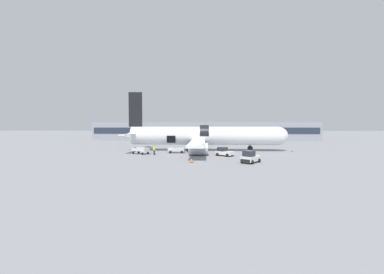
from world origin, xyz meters
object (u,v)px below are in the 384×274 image
at_px(baggage_tug_mid, 250,158).
at_px(baggage_tug_lead, 224,152).
at_px(airplane, 202,136).
at_px(baggage_cart_queued, 141,151).
at_px(ground_crew_loader_a, 154,149).
at_px(ground_crew_driver, 199,148).
at_px(baggage_cart_loading, 177,150).
at_px(ground_crew_loader_b, 191,148).

bearing_deg(baggage_tug_mid, baggage_tug_lead, 111.31).
distance_m(airplane, baggage_cart_queued, 12.87).
relative_size(baggage_tug_lead, ground_crew_loader_a, 1.86).
xyz_separation_m(baggage_tug_mid, ground_crew_driver, (-7.19, 11.68, 0.13)).
distance_m(baggage_tug_lead, baggage_cart_loading, 9.34).
bearing_deg(ground_crew_driver, baggage_cart_queued, -166.93).
bearing_deg(baggage_cart_loading, baggage_cart_queued, -161.56).
bearing_deg(ground_crew_loader_b, ground_crew_driver, -39.43).
relative_size(baggage_cart_loading, ground_crew_loader_a, 2.26).
bearing_deg(baggage_tug_mid, ground_crew_loader_a, 150.71).
bearing_deg(ground_crew_loader_b, baggage_tug_lead, -43.52).
bearing_deg(ground_crew_loader_a, ground_crew_driver, 23.54).
bearing_deg(ground_crew_loader_a, airplane, 42.44).
xyz_separation_m(baggage_tug_mid, ground_crew_loader_b, (-8.74, 12.95, 0.11)).
height_order(baggage_tug_mid, baggage_cart_loading, baggage_tug_mid).
bearing_deg(baggage_tug_lead, baggage_cart_queued, 172.64).
height_order(baggage_tug_lead, ground_crew_loader_b, ground_crew_loader_b).
xyz_separation_m(baggage_tug_lead, ground_crew_driver, (-4.31, 4.29, 0.22)).
height_order(airplane, baggage_cart_queued, airplane).
relative_size(airplane, baggage_tug_lead, 10.26).
distance_m(ground_crew_loader_a, ground_crew_loader_b, 7.67).
height_order(baggage_cart_queued, ground_crew_driver, ground_crew_driver).
bearing_deg(airplane, ground_crew_driver, -96.90).
bearing_deg(baggage_cart_queued, baggage_tug_mid, -27.90).
relative_size(ground_crew_loader_b, ground_crew_driver, 0.97).
bearing_deg(airplane, baggage_cart_queued, -148.93).
relative_size(baggage_cart_loading, baggage_cart_queued, 1.00).
bearing_deg(baggage_tug_lead, baggage_cart_loading, 154.97).
height_order(baggage_cart_loading, ground_crew_driver, ground_crew_driver).
relative_size(baggage_cart_loading, ground_crew_driver, 2.45).
bearing_deg(airplane, baggage_cart_loading, -136.18).
height_order(airplane, baggage_tug_mid, airplane).
bearing_deg(airplane, baggage_tug_lead, -65.65).
bearing_deg(ground_crew_loader_a, baggage_tug_mid, -29.29).
height_order(baggage_tug_lead, ground_crew_driver, ground_crew_driver).
bearing_deg(baggage_cart_loading, ground_crew_driver, 4.65).
relative_size(ground_crew_loader_a, ground_crew_loader_b, 1.11).
xyz_separation_m(airplane, baggage_cart_queued, (-10.84, -6.53, -2.36)).
distance_m(airplane, baggage_tug_lead, 9.53).
xyz_separation_m(airplane, ground_crew_loader_b, (-2.05, -2.86, -2.12)).
bearing_deg(ground_crew_driver, baggage_cart_loading, -175.35).
distance_m(ground_crew_loader_a, ground_crew_driver, 8.37).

